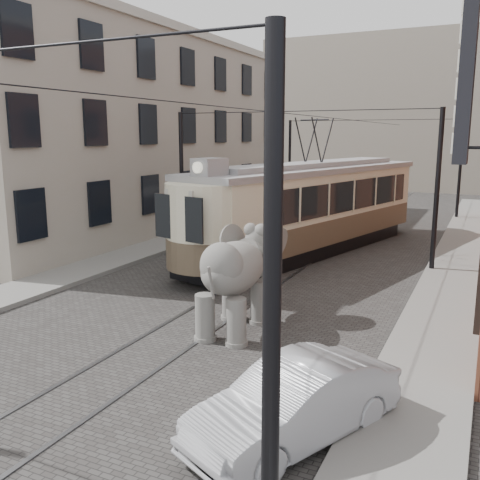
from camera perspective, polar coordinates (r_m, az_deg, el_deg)
The scene contains 10 objects.
ground at distance 16.79m, azimuth -0.41°, elevation -6.21°, with size 120.00×120.00×0.00m, color #3B3937.
tram_rails at distance 16.79m, azimuth -0.41°, elevation -6.18°, with size 1.54×80.00×0.02m, color slate, non-canonical shape.
sidewalk_right at distance 15.28m, azimuth 20.53°, elevation -8.44°, with size 2.00×60.00×0.15m, color slate.
sidewalk_left at distance 20.35m, azimuth -17.16°, elevation -3.39°, with size 2.00×60.00×0.15m, color slate.
stucco_building at distance 30.32m, azimuth -11.20°, elevation 10.95°, with size 7.00×24.00×10.00m, color gray.
distant_block at distance 54.91m, azimuth 18.51°, elevation 12.71°, with size 28.00×10.00×14.00m, color gray.
catenary at distance 20.81m, azimuth 5.10°, elevation 5.57°, with size 11.00×30.20×6.00m, color black, non-canonical shape.
tram at distance 22.91m, azimuth 7.81°, elevation 5.66°, with size 2.97×14.37×5.70m, color beige, non-canonical shape.
elephant at distance 13.65m, azimuth -0.72°, elevation -4.59°, with size 2.36×4.28×2.62m, color slate, non-canonical shape.
parked_car at distance 9.27m, azimuth 5.96°, elevation -16.96°, with size 1.41×4.01×1.32m, color #9E9EA3.
Camera 1 is at (6.96, -14.43, 5.03)m, focal length 39.76 mm.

